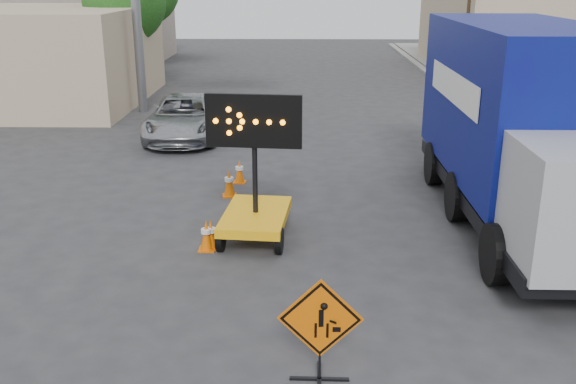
{
  "coord_description": "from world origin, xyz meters",
  "views": [
    {
      "loc": [
        -0.04,
        -7.9,
        5.27
      ],
      "look_at": [
        -0.25,
        2.91,
        1.62
      ],
      "focal_mm": 40.0,
      "sensor_mm": 36.0,
      "label": 1
    }
  ],
  "objects_px": {
    "construction_sign": "(320,328)",
    "box_truck": "(522,137)",
    "arrow_board": "(256,207)",
    "pickup_truck": "(185,117)"
  },
  "relations": [
    {
      "from": "construction_sign",
      "to": "box_truck",
      "type": "height_order",
      "value": "box_truck"
    },
    {
      "from": "pickup_truck",
      "to": "arrow_board",
      "type": "bearing_deg",
      "value": -72.99
    },
    {
      "from": "arrow_board",
      "to": "pickup_truck",
      "type": "relative_size",
      "value": 0.6
    },
    {
      "from": "construction_sign",
      "to": "box_truck",
      "type": "relative_size",
      "value": 0.17
    },
    {
      "from": "arrow_board",
      "to": "box_truck",
      "type": "relative_size",
      "value": 0.34
    },
    {
      "from": "construction_sign",
      "to": "arrow_board",
      "type": "height_order",
      "value": "arrow_board"
    },
    {
      "from": "construction_sign",
      "to": "box_truck",
      "type": "bearing_deg",
      "value": 54.59
    },
    {
      "from": "construction_sign",
      "to": "arrow_board",
      "type": "distance_m",
      "value": 5.19
    },
    {
      "from": "pickup_truck",
      "to": "box_truck",
      "type": "bearing_deg",
      "value": -43.33
    },
    {
      "from": "box_truck",
      "to": "construction_sign",
      "type": "bearing_deg",
      "value": -126.22
    }
  ]
}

